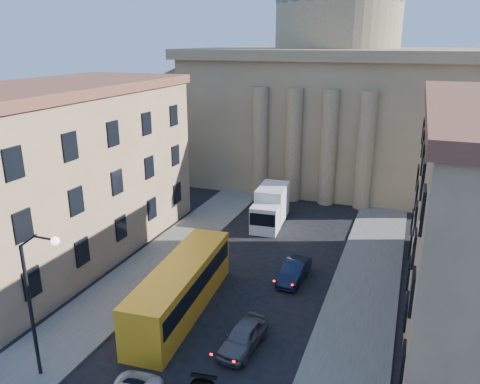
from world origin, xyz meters
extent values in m
cube|color=#51504A|center=(-8.50, 18.00, 0.07)|extent=(5.00, 60.00, 0.15)
cube|color=#51504A|center=(8.50, 18.00, 0.07)|extent=(5.00, 60.00, 0.15)
cube|color=#796A4A|center=(0.00, 56.00, 8.00)|extent=(34.00, 26.00, 16.00)
cube|color=#796A4A|center=(0.00, 56.00, 16.40)|extent=(35.50, 27.50, 1.20)
cylinder|color=#796A4A|center=(0.00, 56.00, 20.00)|extent=(16.00, 16.00, 8.00)
cube|color=#796A4A|center=(-21.00, 54.00, 5.50)|extent=(13.00, 13.00, 11.00)
cone|color=brown|center=(-21.00, 54.00, 13.00)|extent=(26.02, 26.02, 4.00)
cylinder|color=#796A4A|center=(-6.00, 42.80, 6.50)|extent=(1.80, 1.80, 13.00)
cylinder|color=#796A4A|center=(-2.00, 42.80, 6.50)|extent=(1.80, 1.80, 13.00)
cylinder|color=#796A4A|center=(2.00, 42.80, 6.50)|extent=(1.80, 1.80, 13.00)
cylinder|color=#796A4A|center=(6.00, 42.80, 6.50)|extent=(1.80, 1.80, 13.00)
cube|color=tan|center=(-17.00, 22.00, 7.00)|extent=(11.00, 26.00, 14.00)
cube|color=brown|center=(-17.00, 22.00, 14.30)|extent=(11.60, 26.60, 0.80)
cylinder|color=black|center=(-7.50, 8.00, 4.00)|extent=(0.20, 0.20, 8.00)
cylinder|color=black|center=(-6.95, 8.00, 8.35)|extent=(1.30, 0.12, 0.96)
cylinder|color=black|center=(-5.95, 8.00, 8.65)|extent=(1.30, 0.12, 0.12)
sphere|color=white|center=(-5.20, 8.00, 8.60)|extent=(0.44, 0.44, 0.44)
imported|color=#4B4B50|center=(2.32, 14.37, 0.78)|extent=(2.25, 4.72, 1.56)
imported|color=black|center=(3.11, 23.75, 0.76)|extent=(1.87, 4.71, 1.52)
cube|color=#FFA51C|center=(-3.10, 16.76, 1.77)|extent=(3.78, 12.70, 3.53)
cube|color=black|center=(-3.10, 16.76, 2.33)|extent=(3.80, 12.03, 1.25)
cylinder|color=black|center=(-3.90, 12.14, 0.57)|extent=(0.43, 1.16, 1.14)
cylinder|color=black|center=(-1.63, 12.31, 0.57)|extent=(0.43, 1.16, 1.14)
cylinder|color=black|center=(-4.58, 21.22, 0.57)|extent=(0.43, 1.16, 1.14)
cylinder|color=black|center=(-2.31, 21.39, 0.57)|extent=(0.43, 1.16, 1.14)
cube|color=silver|center=(-1.98, 32.39, 1.36)|extent=(2.80, 2.91, 2.72)
cube|color=black|center=(-1.89, 31.09, 1.70)|extent=(2.50, 0.32, 1.25)
cube|color=silver|center=(-2.21, 35.45, 1.99)|extent=(3.07, 4.95, 3.52)
cylinder|color=black|center=(-3.08, 31.85, 0.51)|extent=(0.39, 1.04, 1.02)
cylinder|color=black|center=(-0.82, 32.02, 0.51)|extent=(0.39, 1.04, 1.02)
cylinder|color=black|center=(-3.42, 36.38, 0.51)|extent=(0.39, 1.04, 1.02)
cylinder|color=black|center=(-1.16, 36.55, 0.51)|extent=(0.39, 1.04, 1.02)
camera|label=1|loc=(10.69, -8.53, 17.97)|focal=35.00mm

